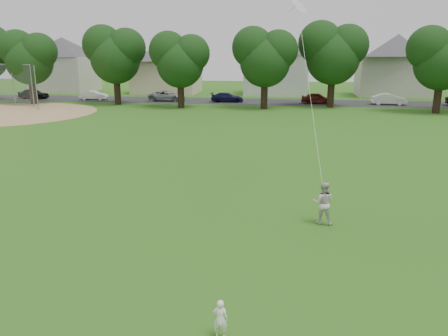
# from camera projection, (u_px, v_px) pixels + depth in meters

# --- Properties ---
(ground) EXTENTS (160.00, 160.00, 0.00)m
(ground) POSITION_uv_depth(u_px,v_px,m) (213.00, 262.00, 12.63)
(ground) COLOR #2A6216
(ground) RESTS_ON ground
(street) EXTENTS (90.00, 7.00, 0.01)m
(street) POSITION_uv_depth(u_px,v_px,m) (273.00, 102.00, 52.74)
(street) COLOR #2D2D30
(street) RESTS_ON ground
(dirt_infield) EXTENTS (18.00, 18.00, 0.02)m
(dirt_infield) POSITION_uv_depth(u_px,v_px,m) (3.00, 113.00, 43.11)
(dirt_infield) COLOR #9E7F51
(dirt_infield) RESTS_ON ground
(toddler) EXTENTS (0.33, 0.22, 0.90)m
(toddler) POSITION_uv_depth(u_px,v_px,m) (220.00, 319.00, 9.20)
(toddler) COLOR white
(toddler) RESTS_ON ground
(older_boy) EXTENTS (0.80, 0.65, 1.54)m
(older_boy) POSITION_uv_depth(u_px,v_px,m) (323.00, 203.00, 15.27)
(older_boy) COLOR beige
(older_boy) RESTS_ON ground
(kite) EXTENTS (1.08, 3.08, 8.49)m
(kite) POSITION_uv_depth(u_px,v_px,m) (309.00, 89.00, 16.78)
(kite) COLOR silver
(kite) RESTS_ON ground
(baseball_backstop) EXTENTS (10.10, 3.74, 4.54)m
(baseball_backstop) POSITION_uv_depth(u_px,v_px,m) (9.00, 86.00, 47.89)
(baseball_backstop) COLOR gray
(baseball_backstop) RESTS_ON ground
(tree_row) EXTENTS (81.86, 9.62, 11.67)m
(tree_row) POSITION_uv_depth(u_px,v_px,m) (319.00, 47.00, 44.61)
(tree_row) COLOR black
(tree_row) RESTS_ON ground
(parked_cars) EXTENTS (73.46, 2.66, 1.29)m
(parked_cars) POSITION_uv_depth(u_px,v_px,m) (309.00, 98.00, 51.02)
(parked_cars) COLOR black
(parked_cars) RESTS_ON ground
(house_row) EXTENTS (76.90, 14.18, 9.97)m
(house_row) POSITION_uv_depth(u_px,v_px,m) (287.00, 60.00, 60.86)
(house_row) COLOR beige
(house_row) RESTS_ON ground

